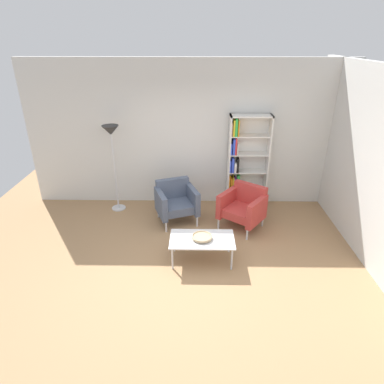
{
  "coord_description": "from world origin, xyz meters",
  "views": [
    {
      "loc": [
        0.18,
        -3.99,
        3.24
      ],
      "look_at": [
        0.11,
        0.84,
        0.95
      ],
      "focal_mm": 30.87,
      "sensor_mm": 36.0,
      "label": 1
    }
  ],
  "objects_px": {
    "coffee_table_low": "(202,240)",
    "decorative_bowl": "(202,237)",
    "armchair_corner_red": "(176,201)",
    "armchair_by_bookshelf": "(243,206)",
    "bookshelf_tall": "(243,164)",
    "floor_lamp_torchiere": "(112,141)"
  },
  "relations": [
    {
      "from": "coffee_table_low",
      "to": "decorative_bowl",
      "type": "bearing_deg",
      "value": 90.0
    },
    {
      "from": "bookshelf_tall",
      "to": "armchair_corner_red",
      "type": "height_order",
      "value": "bookshelf_tall"
    },
    {
      "from": "coffee_table_low",
      "to": "armchair_by_bookshelf",
      "type": "relative_size",
      "value": 1.05
    },
    {
      "from": "bookshelf_tall",
      "to": "armchair_corner_red",
      "type": "distance_m",
      "value": 1.57
    },
    {
      "from": "bookshelf_tall",
      "to": "coffee_table_low",
      "type": "relative_size",
      "value": 1.9
    },
    {
      "from": "armchair_corner_red",
      "to": "bookshelf_tall",
      "type": "bearing_deg",
      "value": 6.82
    },
    {
      "from": "coffee_table_low",
      "to": "armchair_corner_red",
      "type": "distance_m",
      "value": 1.35
    },
    {
      "from": "decorative_bowl",
      "to": "floor_lamp_torchiere",
      "type": "relative_size",
      "value": 0.18
    },
    {
      "from": "armchair_by_bookshelf",
      "to": "floor_lamp_torchiere",
      "type": "xyz_separation_m",
      "value": [
        -2.47,
        0.65,
        1.03
      ]
    },
    {
      "from": "coffee_table_low",
      "to": "decorative_bowl",
      "type": "xyz_separation_m",
      "value": [
        0.0,
        0.0,
        0.07
      ]
    },
    {
      "from": "coffee_table_low",
      "to": "armchair_corner_red",
      "type": "relative_size",
      "value": 1.12
    },
    {
      "from": "bookshelf_tall",
      "to": "armchair_corner_red",
      "type": "bearing_deg",
      "value": -153.05
    },
    {
      "from": "armchair_corner_red",
      "to": "floor_lamp_torchiere",
      "type": "distance_m",
      "value": 1.66
    },
    {
      "from": "decorative_bowl",
      "to": "armchair_corner_red",
      "type": "height_order",
      "value": "armchair_corner_red"
    },
    {
      "from": "bookshelf_tall",
      "to": "coffee_table_low",
      "type": "height_order",
      "value": "bookshelf_tall"
    },
    {
      "from": "bookshelf_tall",
      "to": "floor_lamp_torchiere",
      "type": "bearing_deg",
      "value": -175.02
    },
    {
      "from": "bookshelf_tall",
      "to": "armchair_by_bookshelf",
      "type": "bearing_deg",
      "value": -94.98
    },
    {
      "from": "decorative_bowl",
      "to": "armchair_by_bookshelf",
      "type": "xyz_separation_m",
      "value": [
        0.77,
        1.06,
        -0.02
      ]
    },
    {
      "from": "bookshelf_tall",
      "to": "armchair_by_bookshelf",
      "type": "distance_m",
      "value": 1.01
    },
    {
      "from": "decorative_bowl",
      "to": "armchair_by_bookshelf",
      "type": "height_order",
      "value": "armchair_by_bookshelf"
    },
    {
      "from": "coffee_table_low",
      "to": "armchair_by_bookshelf",
      "type": "height_order",
      "value": "armchair_by_bookshelf"
    },
    {
      "from": "decorative_bowl",
      "to": "floor_lamp_torchiere",
      "type": "distance_m",
      "value": 2.62
    }
  ]
}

